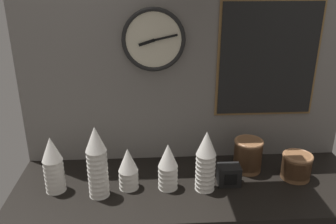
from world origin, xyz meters
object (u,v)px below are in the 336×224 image
cup_stack_center (168,166)px  cup_stack_far_left (53,164)px  wall_clock (154,40)px  napkin_dispenser (229,175)px  cup_stack_left (97,162)px  cup_stack_center_left (128,168)px  menu_board (268,60)px  cup_stack_center_right (206,161)px  bowl_stack_right (248,155)px  bowl_stack_far_right (296,165)px

cup_stack_center → cup_stack_far_left: (-0.50, 0.01, 0.02)m
wall_clock → napkin_dispenser: size_ratio=2.92×
cup_stack_left → cup_stack_center_left: bearing=21.5°
menu_board → cup_stack_far_left: bearing=-165.1°
cup_stack_center → cup_stack_center_right: bearing=-6.9°
cup_stack_far_left → menu_board: menu_board is taller
cup_stack_far_left → bowl_stack_right: cup_stack_far_left is taller
cup_stack_center → napkin_dispenser: cup_stack_center is taller
cup_stack_left → cup_stack_center_left: 0.15m
cup_stack_left → napkin_dispenser: bearing=5.1°
cup_stack_left → cup_stack_center: (0.30, 0.04, -0.05)m
cup_stack_left → wall_clock: (0.25, 0.30, 0.45)m
cup_stack_center_left → wall_clock: wall_clock is taller
cup_stack_left → bowl_stack_far_right: cup_stack_left is taller
bowl_stack_right → cup_stack_center: bearing=-161.9°
cup_stack_left → bowl_stack_right: size_ratio=2.02×
cup_stack_far_left → wall_clock: size_ratio=0.89×
cup_stack_left → bowl_stack_right: (0.70, 0.17, -0.08)m
napkin_dispenser → cup_stack_center: bearing=-177.4°
wall_clock → cup_stack_far_left: bearing=-150.4°
cup_stack_center → bowl_stack_far_right: (0.60, 0.05, -0.04)m
menu_board → bowl_stack_right: bearing=-125.1°
cup_stack_left → bowl_stack_right: cup_stack_left is taller
cup_stack_center_right → menu_board: menu_board is taller
cup_stack_center_left → menu_board: size_ratio=0.35×
cup_stack_left → cup_stack_center_right: size_ratio=1.15×
bowl_stack_far_right → cup_stack_left: bearing=-174.6°
cup_stack_center → wall_clock: 0.57m
wall_clock → napkin_dispenser: bearing=-37.3°
cup_stack_far_left → cup_stack_center_right: bearing=-2.4°
wall_clock → bowl_stack_right: bearing=-16.7°
cup_stack_center_left → napkin_dispenser: size_ratio=1.95×
cup_stack_center_right → napkin_dispenser: (0.11, 0.03, -0.09)m
cup_stack_left → napkin_dispenser: size_ratio=3.24×
cup_stack_center_left → cup_stack_center: bearing=-3.3°
menu_board → wall_clock: bearing=-179.1°
cup_stack_center_right → cup_stack_center_left: 0.34m
cup_stack_center_left → bowl_stack_right: size_ratio=1.21×
cup_stack_center_left → bowl_stack_right: bearing=11.8°
cup_stack_left → cup_stack_far_left: 0.21m
cup_stack_center → napkin_dispenser: size_ratio=2.17×
cup_stack_far_left → bowl_stack_right: (0.89, 0.12, -0.05)m
cup_stack_left → napkin_dispenser: 0.59m
bowl_stack_far_right → napkin_dispenser: size_ratio=1.39×
cup_stack_left → cup_stack_far_left: size_ratio=1.25×
bowl_stack_right → napkin_dispenser: (-0.12, -0.12, -0.04)m
wall_clock → cup_stack_center_right: bearing=-52.9°
cup_stack_center_left → menu_board: bearing=21.3°
cup_stack_far_left → wall_clock: (0.45, 0.26, 0.49)m
cup_stack_center_right → bowl_stack_far_right: 0.45m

